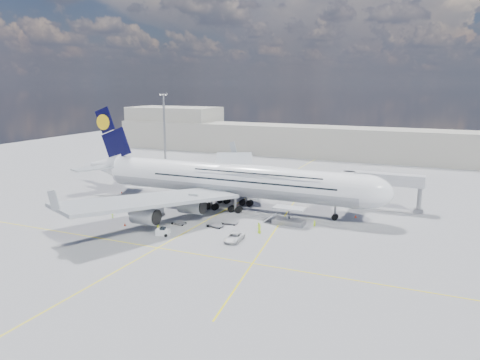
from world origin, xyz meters
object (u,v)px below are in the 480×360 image
at_px(cone_tail, 122,192).
at_px(service_van, 234,237).
at_px(jet_bridge, 368,181).
at_px(dolly_row_a, 115,207).
at_px(crew_nose, 315,224).
at_px(cone_nose, 356,216).
at_px(cone_wing_left_inner, 212,196).
at_px(baggage_tug, 163,232).
at_px(catering_truck_inner, 227,189).
at_px(dolly_nose_far, 230,223).
at_px(cone_wing_right_outer, 125,224).
at_px(crew_wing, 112,214).
at_px(cone_wing_left_outer, 220,186).
at_px(cargo_loader, 288,218).
at_px(crew_loader, 259,227).
at_px(dolly_row_c, 179,223).
at_px(dolly_back, 133,202).
at_px(airliner, 230,179).
at_px(dolly_row_b, 158,210).
at_px(catering_truck_outer, 220,175).
at_px(light_mast, 164,131).
at_px(dolly_nose_near, 215,225).
at_px(cone_wing_right_inner, 153,213).
at_px(crew_van, 259,229).
at_px(crew_tug, 157,226).

bearing_deg(cone_tail, service_van, -28.00).
relative_size(jet_bridge, dolly_row_a, 6.17).
bearing_deg(service_van, cone_tail, 150.65).
xyz_separation_m(crew_nose, cone_nose, (6.34, 10.69, -0.47)).
bearing_deg(cone_wing_left_inner, baggage_tug, -79.69).
xyz_separation_m(catering_truck_inner, cone_nose, (33.83, -6.12, -1.61)).
bearing_deg(dolly_nose_far, cone_wing_right_outer, -154.25).
height_order(crew_wing, cone_wing_left_outer, crew_wing).
xyz_separation_m(cargo_loader, cone_tail, (-49.35, 8.97, -1.01)).
height_order(crew_loader, cone_tail, crew_loader).
relative_size(dolly_row_c, dolly_back, 1.01).
bearing_deg(dolly_row_c, airliner, 100.30).
xyz_separation_m(dolly_row_b, catering_truck_outer, (-2.95, 37.46, 1.09)).
distance_m(dolly_nose_far, cone_wing_left_inner, 24.24).
relative_size(light_mast, crew_loader, 15.30).
height_order(catering_truck_outer, cone_wing_left_outer, catering_truck_outer).
distance_m(airliner, dolly_row_c, 18.06).
relative_size(catering_truck_inner, crew_nose, 4.74).
relative_size(dolly_row_c, crew_nose, 2.28).
distance_m(dolly_nose_near, cone_wing_left_inner, 25.71).
xyz_separation_m(catering_truck_inner, cone_wing_left_inner, (-3.53, -2.04, -1.61)).
bearing_deg(crew_loader, airliner, -179.48).
height_order(crew_nose, crew_wing, crew_nose).
distance_m(jet_bridge, cone_wing_right_inner, 49.22).
distance_m(baggage_tug, crew_loader, 18.77).
xyz_separation_m(dolly_row_a, cone_wing_left_inner, (14.03, 21.03, -0.63)).
xyz_separation_m(crew_van, cone_wing_right_outer, (-27.04, -6.62, -0.67)).
bearing_deg(airliner, cone_wing_right_outer, -122.41).
relative_size(light_mast, dolly_row_b, 8.63).
relative_size(dolly_row_c, cone_tail, 6.90).
bearing_deg(light_mast, cone_wing_right_outer, -64.95).
relative_size(light_mast, dolly_row_a, 8.37).
xyz_separation_m(dolly_row_a, dolly_row_c, (18.72, -2.93, -0.57)).
bearing_deg(catering_truck_outer, dolly_nose_far, -32.15).
xyz_separation_m(cone_wing_right_outer, cone_tail, (-19.02, 23.55, -0.06)).
height_order(dolly_row_b, crew_nose, dolly_row_b).
bearing_deg(cone_wing_right_inner, dolly_back, 149.99).
xyz_separation_m(light_mast, dolly_nose_near, (43.81, -49.88, -12.83)).
distance_m(dolly_back, catering_truck_outer, 32.81).
distance_m(dolly_back, crew_tug, 22.88).
xyz_separation_m(jet_bridge, crew_tug, (-35.73, -32.08, -6.07)).
relative_size(dolly_back, dolly_nose_far, 1.08).
height_order(dolly_nose_near, cone_tail, cone_tail).
relative_size(cone_nose, cone_tail, 1.23).
bearing_deg(crew_van, cone_nose, -64.86).
bearing_deg(dolly_row_a, crew_wing, -34.70).
bearing_deg(light_mast, crew_nose, -34.02).
bearing_deg(dolly_nose_far, dolly_row_c, -156.63).
xyz_separation_m(airliner, dolly_row_c, (-4.17, -16.32, -6.52)).
bearing_deg(jet_bridge, crew_wing, -149.95).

